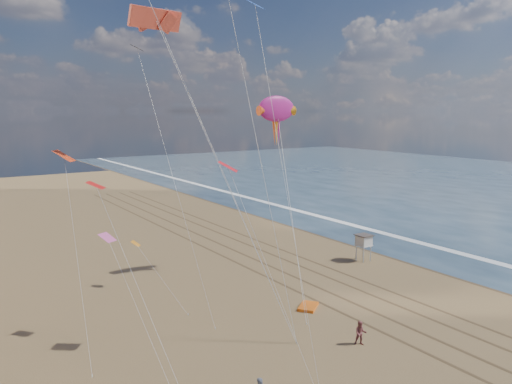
% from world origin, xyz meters
% --- Properties ---
extents(wet_sand, '(260.00, 260.00, 0.00)m').
position_xyz_m(wet_sand, '(19.00, 40.00, 0.00)').
color(wet_sand, '#42301E').
rests_on(wet_sand, ground).
extents(foam, '(260.00, 260.00, 0.00)m').
position_xyz_m(foam, '(23.20, 40.00, 0.00)').
color(foam, white).
rests_on(foam, ground).
extents(tracks, '(7.68, 120.00, 0.01)m').
position_xyz_m(tracks, '(2.55, 30.00, 0.01)').
color(tracks, brown).
rests_on(tracks, ground).
extents(lifeguard_stand, '(1.69, 1.69, 3.05)m').
position_xyz_m(lifeguard_stand, '(11.27, 26.98, 2.35)').
color(lifeguard_stand, silver).
rests_on(lifeguard_stand, ground).
extents(grounded_kite, '(2.60, 2.45, 0.25)m').
position_xyz_m(grounded_kite, '(-2.89, 19.72, 0.13)').
color(grounded_kite, orange).
rests_on(grounded_kite, ground).
extents(show_kite, '(5.28, 6.82, 21.39)m').
position_xyz_m(show_kite, '(0.89, 29.77, 17.11)').
color(show_kite, '#B71C80').
rests_on(show_kite, ground).
extents(kite_flyer_b, '(1.11, 1.07, 1.80)m').
position_xyz_m(kite_flyer_b, '(-4.14, 12.26, 0.90)').
color(kite_flyer_b, '#90494B').
rests_on(kite_flyer_b, ground).
extents(small_kites, '(12.95, 17.56, 20.44)m').
position_xyz_m(small_kites, '(-15.62, 23.92, 14.88)').
color(small_kites, black).
rests_on(small_kites, ground).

